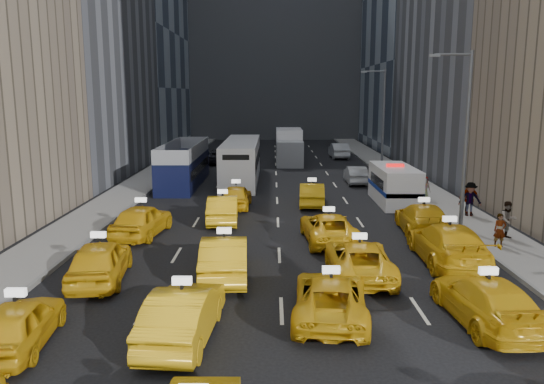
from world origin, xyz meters
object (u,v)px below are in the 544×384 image
(city_bus, at_px, (241,161))
(pedestrian_0, at_px, (500,230))
(nypd_van, at_px, (394,185))
(box_truck, at_px, (289,147))
(double_decker, at_px, (184,164))

(city_bus, relative_size, pedestrian_0, 8.40)
(city_bus, xyz_separation_m, pedestrian_0, (12.72, -18.98, -0.70))
(nypd_van, height_order, pedestrian_0, nypd_van)
(nypd_van, relative_size, box_truck, 0.80)
(box_truck, bearing_deg, double_decker, -117.27)
(nypd_van, distance_m, box_truck, 20.50)
(double_decker, bearing_deg, nypd_van, -24.85)
(pedestrian_0, bearing_deg, double_decker, 136.75)
(city_bus, bearing_deg, box_truck, 63.14)
(pedestrian_0, bearing_deg, nypd_van, 105.41)
(nypd_van, bearing_deg, city_bus, 146.58)
(double_decker, bearing_deg, city_bus, 21.84)
(double_decker, distance_m, city_bus, 4.61)
(double_decker, height_order, pedestrian_0, double_decker)
(double_decker, bearing_deg, box_truck, 56.76)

